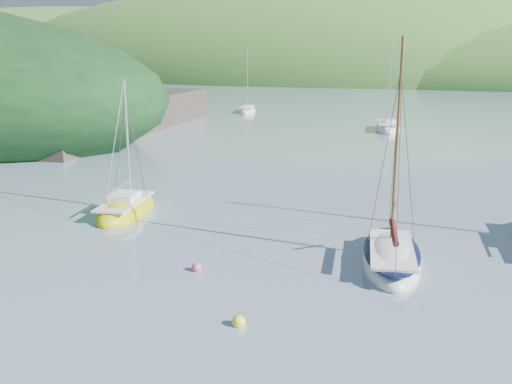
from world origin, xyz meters
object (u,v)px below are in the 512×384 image
at_px(distant_sloop_c, 247,111).
at_px(distant_sloop_a, 388,129).
at_px(sailboat_yellow, 126,210).
at_px(daysailer_white, 391,258).

bearing_deg(distant_sloop_c, distant_sloop_a, -45.00).
distance_m(sailboat_yellow, distant_sloop_a, 38.30).
relative_size(daysailer_white, distant_sloop_a, 0.92).
height_order(sailboat_yellow, distant_sloop_c, distant_sloop_c).
xyz_separation_m(sailboat_yellow, distant_sloop_c, (-15.20, 48.59, -0.01)).
distance_m(daysailer_white, distant_sloop_a, 40.30).
height_order(sailboat_yellow, distant_sloop_a, distant_sloop_a).
xyz_separation_m(daysailer_white, sailboat_yellow, (-14.07, 1.76, -0.04)).
height_order(distant_sloop_a, distant_sloop_c, distant_sloop_a).
bearing_deg(distant_sloop_c, daysailer_white, -78.10).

